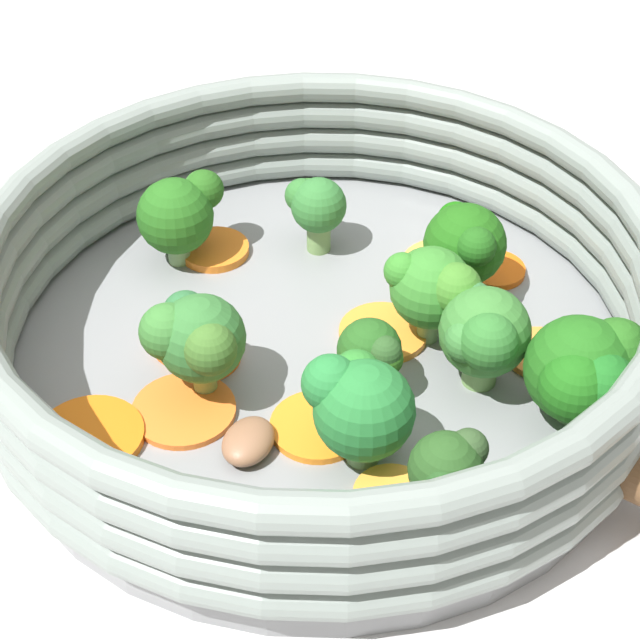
{
  "coord_description": "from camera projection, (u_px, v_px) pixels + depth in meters",
  "views": [
    {
      "loc": [
        -0.3,
        0.23,
        0.35
      ],
      "look_at": [
        0.0,
        0.0,
        0.03
      ],
      "focal_mm": 60.0,
      "sensor_mm": 36.0,
      "label": 1
    }
  ],
  "objects": [
    {
      "name": "carrot_slice_8",
      "position": [
        392.0,
        496.0,
        0.43
      ],
      "size": [
        0.04,
        0.04,
        0.0
      ],
      "primitive_type": "cylinder",
      "rotation": [
        0.0,
        0.0,
        1.08
      ],
      "color": "gold",
      "rests_on": "skillet"
    },
    {
      "name": "skillet_rivet_right",
      "position": [
        629.0,
        410.0,
        0.47
      ],
      "size": [
        0.01,
        0.01,
        0.01
      ],
      "primitive_type": "sphere",
      "color": "gray",
      "rests_on": "skillet"
    },
    {
      "name": "skillet_rim_wall",
      "position": [
        320.0,
        291.0,
        0.49
      ],
      "size": [
        0.32,
        0.32,
        0.06
      ],
      "color": "gray",
      "rests_on": "skillet"
    },
    {
      "name": "carrot_slice_3",
      "position": [
        178.0,
        404.0,
        0.47
      ],
      "size": [
        0.07,
        0.07,
        0.0
      ],
      "primitive_type": "cylinder",
      "rotation": [
        0.0,
        0.0,
        0.83
      ],
      "color": "orange",
      "rests_on": "skillet"
    },
    {
      "name": "carrot_slice_4",
      "position": [
        542.0,
        354.0,
        0.5
      ],
      "size": [
        0.05,
        0.05,
        0.0
      ],
      "primitive_type": "cylinder",
      "rotation": [
        0.0,
        0.0,
        5.34
      ],
      "color": "orange",
      "rests_on": "skillet"
    },
    {
      "name": "broccoli_floret_1",
      "position": [
        433.0,
        288.0,
        0.49
      ],
      "size": [
        0.04,
        0.04,
        0.05
      ],
      "color": "#688C51",
      "rests_on": "skillet"
    },
    {
      "name": "broccoli_floret_4",
      "position": [
        315.0,
        205.0,
        0.55
      ],
      "size": [
        0.03,
        0.03,
        0.04
      ],
      "color": "#6D9250",
      "rests_on": "skillet"
    },
    {
      "name": "carrot_slice_1",
      "position": [
        383.0,
        333.0,
        0.51
      ],
      "size": [
        0.06,
        0.06,
        0.0
      ],
      "primitive_type": "cylinder",
      "rotation": [
        0.0,
        0.0,
        2.65
      ],
      "color": "orange",
      "rests_on": "skillet"
    },
    {
      "name": "carrot_slice_5",
      "position": [
        90.0,
        436.0,
        0.46
      ],
      "size": [
        0.05,
        0.05,
        0.0
      ],
      "primitive_type": "cylinder",
      "rotation": [
        0.0,
        0.0,
        4.7
      ],
      "color": "orange",
      "rests_on": "skillet"
    },
    {
      "name": "broccoli_floret_6",
      "position": [
        586.0,
        372.0,
        0.45
      ],
      "size": [
        0.05,
        0.06,
        0.05
      ],
      "color": "#7BB16B",
      "rests_on": "skillet"
    },
    {
      "name": "carrot_slice_9",
      "position": [
        218.0,
        248.0,
        0.56
      ],
      "size": [
        0.05,
        0.05,
        0.0
      ],
      "primitive_type": "cylinder",
      "rotation": [
        0.0,
        0.0,
        2.28
      ],
      "color": "orange",
      "rests_on": "skillet"
    },
    {
      "name": "broccoli_floret_9",
      "position": [
        359.0,
        404.0,
        0.43
      ],
      "size": [
        0.05,
        0.04,
        0.05
      ],
      "color": "#638C55",
      "rests_on": "skillet"
    },
    {
      "name": "carrot_slice_7",
      "position": [
        205.0,
        355.0,
        0.5
      ],
      "size": [
        0.04,
        0.04,
        0.0
      ],
      "primitive_type": "cylinder",
      "rotation": [
        0.0,
        0.0,
        3.27
      ],
      "color": "orange",
      "rests_on": "skillet"
    },
    {
      "name": "broccoli_floret_7",
      "position": [
        483.0,
        333.0,
        0.47
      ],
      "size": [
        0.05,
        0.04,
        0.05
      ],
      "color": "#6C954F",
      "rests_on": "skillet"
    },
    {
      "name": "skillet_rivet_left",
      "position": [
        549.0,
        525.0,
        0.42
      ],
      "size": [
        0.01,
        0.01,
        0.01
      ],
      "primitive_type": "sphere",
      "color": "gray",
      "rests_on": "skillet"
    },
    {
      "name": "carrot_slice_11",
      "position": [
        446.0,
        266.0,
        0.55
      ],
      "size": [
        0.06,
        0.06,
        0.0
      ],
      "primitive_type": "cylinder",
      "rotation": [
        0.0,
        0.0,
        2.82
      ],
      "color": "#EF9A3D",
      "rests_on": "skillet"
    },
    {
      "name": "broccoli_floret_5",
      "position": [
        180.0,
        212.0,
        0.54
      ],
      "size": [
        0.04,
        0.04,
        0.05
      ],
      "color": "#7FA567",
      "rests_on": "skillet"
    },
    {
      "name": "ground_plane",
      "position": [
        320.0,
        370.0,
        0.52
      ],
      "size": [
        4.0,
        4.0,
        0.0
      ],
      "primitive_type": "plane",
      "color": "#BCB8B9"
    },
    {
      "name": "broccoli_floret_0",
      "position": [
        447.0,
        472.0,
        0.41
      ],
      "size": [
        0.03,
        0.03,
        0.04
      ],
      "color": "#6F9D5E",
      "rests_on": "skillet"
    },
    {
      "name": "carrot_slice_10",
      "position": [
        495.0,
        270.0,
        0.55
      ],
      "size": [
        0.04,
        0.04,
        0.0
      ],
      "primitive_type": "cylinder",
      "rotation": [
        0.0,
        0.0,
        6.12
      ],
      "color": "#E25B11",
      "rests_on": "skillet"
    },
    {
      "name": "broccoli_floret_8",
      "position": [
        196.0,
        337.0,
        0.46
      ],
      "size": [
        0.05,
        0.04,
        0.05
      ],
      "color": "#7F9A4D",
      "rests_on": "skillet"
    },
    {
      "name": "broccoli_floret_2",
      "position": [
        367.0,
        356.0,
        0.47
      ],
      "size": [
        0.03,
        0.03,
        0.04
      ],
      "color": "#83AE5E",
      "rests_on": "skillet"
    },
    {
      "name": "carrot_slice_0",
      "position": [
        318.0,
        426.0,
        0.46
      ],
      "size": [
        0.05,
        0.05,
        0.0
      ],
      "primitive_type": "cylinder",
      "rotation": [
        0.0,
        0.0,
        3.36
      ],
      "color": "orange",
      "rests_on": "skillet"
    },
    {
      "name": "skillet",
      "position": [
        320.0,
        357.0,
        0.51
      ],
      "size": [
        0.3,
        0.3,
        0.02
      ],
      "primitive_type": "cylinder",
      "color": "gray",
      "rests_on": "ground_plane"
    },
    {
      "name": "carrot_slice_2",
      "position": [
        431.0,
        296.0,
        0.53
      ],
      "size": [
        0.04,
        0.04,
        0.0
      ],
      "primitive_type": "cylinder",
      "rotation": [
        0.0,
        0.0,
        4.53
      ],
      "color": "#F1953C",
      "rests_on": "skillet"
    },
    {
      "name": "broccoli_floret_3",
      "position": [
        465.0,
        244.0,
        0.51
      ],
      "size": [
        0.04,
        0.04,
        0.05
      ],
      "color": "#7FAE60",
      "rests_on": "skillet"
    },
    {
      "name": "mushroom_piece_0",
      "position": [
        248.0,
        441.0,
        0.45
      ],
      "size": [
        0.03,
        0.04,
        0.01
      ],
      "primitive_type": "ellipsoid",
      "rotation": [
        0.0,
        0.0,
        5.27
      ],
      "color": "brown",
      "rests_on": "skillet"
    },
    {
      "name": "carrot_slice_6",
      "position": [
        192.0,
        339.0,
        0.51
      ],
      "size": [
        0.06,
        0.06,
        0.01
      ],
      "primitive_type": "cylinder",
      "rotation": [
        0.0,
        0.0,
        0.84
      ],
      "color": "#D85F19",
      "rests_on": "skillet"
    }
  ]
}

